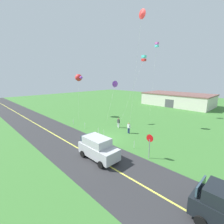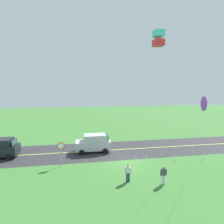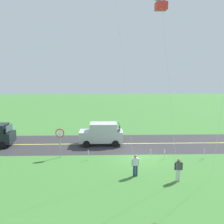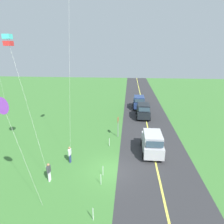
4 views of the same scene
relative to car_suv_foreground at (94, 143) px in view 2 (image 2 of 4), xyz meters
The scene contains 14 objects.
ground_plane 5.29m from the car_suv_foreground, 132.29° to the left, with size 120.00×120.00×0.10m, color #3D7533.
asphalt_road 3.66m from the car_suv_foreground, behind, with size 120.00×7.00×0.00m, color #2D2D30.
road_centre_stripe 3.66m from the car_suv_foreground, behind, with size 120.00×0.16×0.00m, color #E5E04C.
car_suv_foreground is the anchor object (origin of this frame).
stop_sign 5.20m from the car_suv_foreground, 46.04° to the left, with size 0.76×0.08×2.56m.
person_adult_near 8.26m from the car_suv_foreground, 107.55° to the left, with size 0.58×0.22×1.60m.
person_adult_companion 10.24m from the car_suv_foreground, 121.51° to the left, with size 0.58×0.22×1.60m.
kite_blue_mid 15.63m from the car_suv_foreground, 104.76° to the left, with size 2.52×3.44×11.32m.
kite_green_far 13.85m from the car_suv_foreground, 126.49° to the left, with size 0.66×2.48×7.48m.
fence_post_0 13.09m from the car_suv_foreground, 159.82° to the left, with size 0.05×0.05×0.90m, color silver.
fence_post_1 9.94m from the car_suv_foreground, 152.94° to the left, with size 0.05×0.05×0.90m, color silver.
fence_post_2 7.08m from the car_suv_foreground, 140.21° to the left, with size 0.05×0.05×0.90m, color silver.
fence_post_3 6.22m from the car_suv_foreground, 133.16° to the left, with size 0.05×0.05×0.90m, color silver.
fence_post_4 4.69m from the car_suv_foreground, 76.40° to the left, with size 0.05×0.05×0.90m, color silver.
Camera 2 is at (4.67, 17.99, 8.06)m, focal length 28.25 mm.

